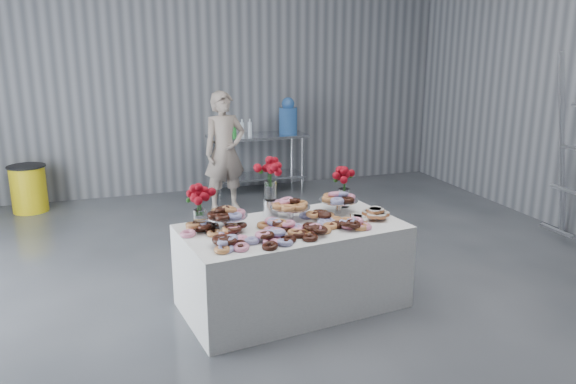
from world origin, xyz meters
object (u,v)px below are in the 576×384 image
(trash_barrel, at_px, (29,188))
(prep_table, at_px, (257,153))
(person, at_px, (225,152))
(display_table, at_px, (293,266))
(water_jug, at_px, (288,117))

(trash_barrel, bearing_deg, prep_table, 0.00)
(prep_table, height_order, person, person)
(display_table, xyz_separation_m, trash_barrel, (-2.52, 3.87, -0.05))
(trash_barrel, bearing_deg, display_table, -56.95)
(person, relative_size, trash_barrel, 2.54)
(person, bearing_deg, display_table, -101.65)
(water_jug, bearing_deg, prep_table, 180.00)
(prep_table, xyz_separation_m, water_jug, (0.50, -0.00, 0.53))
(prep_table, xyz_separation_m, trash_barrel, (-3.28, -0.00, -0.29))
(display_table, bearing_deg, water_jug, 71.93)
(display_table, height_order, person, person)
(person, height_order, trash_barrel, person)
(prep_table, distance_m, person, 1.06)
(display_table, relative_size, water_jug, 3.43)
(display_table, distance_m, water_jug, 4.14)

